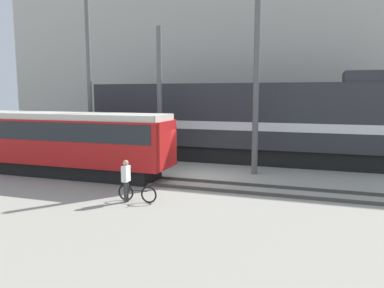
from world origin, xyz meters
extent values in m
plane|color=#9E998C|center=(0.00, 0.00, 0.00)|extent=(120.00, 120.00, 0.00)
cube|color=#47423D|center=(0.00, -2.58, 0.07)|extent=(60.00, 0.07, 0.14)
cube|color=#47423D|center=(0.00, -1.14, 0.07)|extent=(60.00, 0.07, 0.14)
cube|color=#47423D|center=(0.00, 4.34, 0.07)|extent=(60.00, 0.07, 0.14)
cube|color=#47423D|center=(0.00, 5.78, 0.07)|extent=(60.00, 0.07, 0.14)
cube|color=#B7B2A8|center=(0.00, 13.55, 7.20)|extent=(42.97, 6.00, 14.41)
cube|color=black|center=(0.65, 5.06, 0.50)|extent=(16.91, 2.55, 1.00)
cube|color=#2D2D33|center=(0.65, 5.06, 2.92)|extent=(18.38, 3.00, 3.85)
cube|color=white|center=(0.65, 5.06, 2.35)|extent=(18.01, 3.04, 0.50)
cube|color=#2D2D33|center=(8.34, 5.06, 5.15)|extent=(3.00, 2.85, 0.60)
cube|color=black|center=(-7.08, -1.86, 0.35)|extent=(10.57, 2.00, 0.70)
cube|color=red|center=(-7.08, -1.86, 1.83)|extent=(12.01, 2.50, 2.25)
cube|color=#1E2328|center=(-7.08, -1.86, 2.40)|extent=(11.53, 2.54, 0.90)
cube|color=beige|center=(-7.08, -1.86, 3.10)|extent=(11.77, 2.38, 0.30)
torus|color=black|center=(-0.51, -5.10, 0.34)|extent=(0.67, 0.08, 0.67)
torus|color=black|center=(-1.51, -5.08, 0.34)|extent=(0.67, 0.08, 0.67)
cylinder|color=black|center=(-1.01, -5.09, 0.45)|extent=(0.86, 0.05, 0.04)
cylinder|color=black|center=(-1.36, -5.08, 0.49)|extent=(0.03, 0.03, 0.30)
cylinder|color=#262626|center=(-0.51, -5.10, 0.72)|extent=(0.03, 0.44, 0.02)
cylinder|color=#333333|center=(-1.41, -5.15, 0.41)|extent=(0.11, 0.11, 0.82)
cylinder|color=#333333|center=(-1.41, -5.31, 0.41)|extent=(0.11, 0.11, 0.82)
cube|color=white|center=(-1.41, -5.23, 1.14)|extent=(0.22, 0.36, 0.63)
sphere|color=tan|center=(-1.41, -5.23, 1.56)|extent=(0.22, 0.22, 0.22)
cylinder|color=#595959|center=(-7.53, 1.60, 4.91)|extent=(0.26, 0.26, 9.82)
cylinder|color=#595959|center=(-2.95, 1.60, 3.97)|extent=(0.28, 0.28, 7.94)
cylinder|color=#595959|center=(2.49, 1.60, 4.96)|extent=(0.31, 0.31, 9.92)
camera|label=1|loc=(5.64, -17.93, 4.22)|focal=35.00mm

